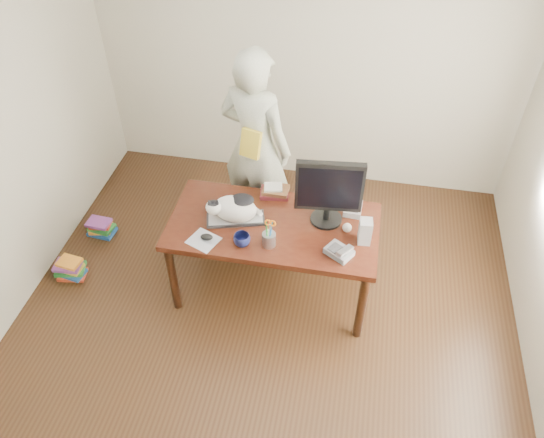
{
  "coord_description": "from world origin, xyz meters",
  "views": [
    {
      "loc": [
        0.54,
        -2.27,
        3.53
      ],
      "look_at": [
        0.0,
        0.55,
        0.85
      ],
      "focal_mm": 35.0,
      "sensor_mm": 36.0,
      "label": 1
    }
  ],
  "objects": [
    {
      "name": "mousepad",
      "position": [
        -0.47,
        0.33,
        0.75
      ],
      "size": [
        0.26,
        0.25,
        0.0
      ],
      "rotation": [
        0.0,
        0.0,
        -0.39
      ],
      "color": "#B0B5BD",
      "rests_on": "desk"
    },
    {
      "name": "book_stack",
      "position": [
        -0.05,
        0.95,
        0.79
      ],
      "size": [
        0.24,
        0.19,
        0.09
      ],
      "rotation": [
        0.0,
        0.0,
        0.07
      ],
      "color": "#50151C",
      "rests_on": "desk"
    },
    {
      "name": "cat",
      "position": [
        -0.31,
        0.58,
        0.88
      ],
      "size": [
        0.43,
        0.3,
        0.25
      ],
      "rotation": [
        0.0,
        0.0,
        0.28
      ],
      "color": "white",
      "rests_on": "keyboard"
    },
    {
      "name": "held_book",
      "position": [
        -0.3,
        1.19,
        1.05
      ],
      "size": [
        0.19,
        0.15,
        0.24
      ],
      "rotation": [
        0.0,
        0.0,
        -0.32
      ],
      "color": "gold",
      "rests_on": "person"
    },
    {
      "name": "pen_cup",
      "position": [
        0.01,
        0.38,
        0.82
      ],
      "size": [
        0.11,
        0.1,
        0.25
      ],
      "rotation": [
        0.0,
        0.0,
        -0.06
      ],
      "color": "#929297",
      "rests_on": "desk"
    },
    {
      "name": "desk",
      "position": [
        0.0,
        0.68,
        0.6
      ],
      "size": [
        1.6,
        0.8,
        0.75
      ],
      "color": "black",
      "rests_on": "ground"
    },
    {
      "name": "speaker",
      "position": [
        0.69,
        0.55,
        0.85
      ],
      "size": [
        0.1,
        0.11,
        0.2
      ],
      "rotation": [
        0.0,
        0.0,
        0.1
      ],
      "color": "#9A9A9D",
      "rests_on": "desk"
    },
    {
      "name": "book_pile_b",
      "position": [
        -1.72,
        0.95,
        0.07
      ],
      "size": [
        0.26,
        0.2,
        0.15
      ],
      "color": "navy",
      "rests_on": "ground"
    },
    {
      "name": "baseball",
      "position": [
        0.56,
        0.63,
        0.79
      ],
      "size": [
        0.07,
        0.07,
        0.07
      ],
      "rotation": [
        0.0,
        0.0,
        0.4
      ],
      "color": "beige",
      "rests_on": "desk"
    },
    {
      "name": "phone",
      "position": [
        0.53,
        0.38,
        0.78
      ],
      "size": [
        0.23,
        0.21,
        0.09
      ],
      "rotation": [
        0.0,
        0.0,
        -0.56
      ],
      "color": "slate",
      "rests_on": "desk"
    },
    {
      "name": "mouse",
      "position": [
        -0.45,
        0.35,
        0.77
      ],
      "size": [
        0.11,
        0.09,
        0.04
      ],
      "rotation": [
        0.0,
        0.0,
        -0.39
      ],
      "color": "black",
      "rests_on": "mousepad"
    },
    {
      "name": "monitor",
      "position": [
        0.39,
        0.7,
        1.07
      ],
      "size": [
        0.5,
        0.27,
        0.56
      ],
      "rotation": [
        0.0,
        0.0,
        0.1
      ],
      "color": "black",
      "rests_on": "desk"
    },
    {
      "name": "person",
      "position": [
        -0.3,
        1.36,
        0.9
      ],
      "size": [
        0.76,
        0.61,
        1.8
      ],
      "primitive_type": "imported",
      "rotation": [
        0.0,
        0.0,
        2.83
      ],
      "color": "silver",
      "rests_on": "ground"
    },
    {
      "name": "calculator",
      "position": [
        0.58,
        0.87,
        0.78
      ],
      "size": [
        0.14,
        0.19,
        0.05
      ],
      "rotation": [
        0.0,
        0.0,
        -0.04
      ],
      "color": "slate",
      "rests_on": "desk"
    },
    {
      "name": "room",
      "position": [
        0.0,
        0.0,
        1.35
      ],
      "size": [
        4.5,
        4.5,
        4.5
      ],
      "color": "black",
      "rests_on": "ground"
    },
    {
      "name": "coffee_mug",
      "position": [
        -0.18,
        0.34,
        0.8
      ],
      "size": [
        0.17,
        0.17,
        0.1
      ],
      "primitive_type": "imported",
      "rotation": [
        0.0,
        0.0,
        0.71
      ],
      "color": "#0E1238",
      "rests_on": "desk"
    },
    {
      "name": "keyboard",
      "position": [
        -0.29,
        0.59,
        0.76
      ],
      "size": [
        0.47,
        0.28,
        0.03
      ],
      "rotation": [
        0.0,
        0.0,
        0.28
      ],
      "color": "black",
      "rests_on": "desk"
    },
    {
      "name": "book_pile_a",
      "position": [
        -1.75,
        0.4,
        0.09
      ],
      "size": [
        0.27,
        0.22,
        0.18
      ],
      "color": "#B03119",
      "rests_on": "ground"
    }
  ]
}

